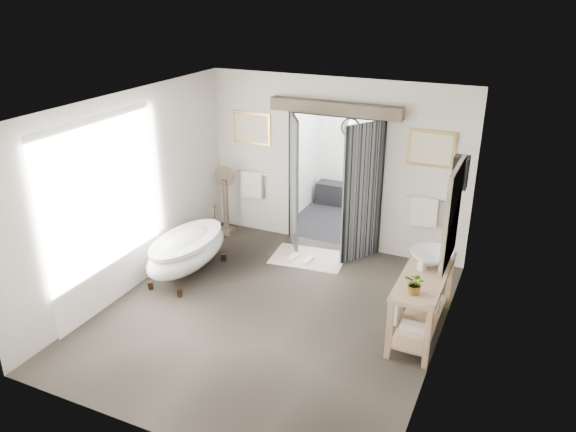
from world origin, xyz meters
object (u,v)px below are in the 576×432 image
object	(u,v)px
vanity	(420,298)
rug	(308,258)
clawfoot_tub	(187,250)
basin	(431,258)

from	to	relation	value
vanity	rug	xyz separation A→B (m)	(-2.12, 1.34, -0.50)
clawfoot_tub	basin	xyz separation A→B (m)	(3.66, 0.25, 0.52)
rug	basin	bearing A→B (deg)	-25.85
vanity	clawfoot_tub	bearing A→B (deg)	179.30
clawfoot_tub	basin	world-z (taller)	basin
basin	clawfoot_tub	bearing A→B (deg)	-157.39
vanity	basin	world-z (taller)	basin
vanity	rug	world-z (taller)	vanity
rug	basin	xyz separation A→B (m)	(2.16, -1.04, 0.94)
clawfoot_tub	rug	bearing A→B (deg)	40.82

